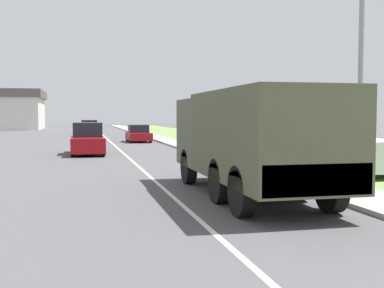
# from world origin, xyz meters

# --- Properties ---
(ground_plane) EXTENTS (180.00, 180.00, 0.00)m
(ground_plane) POSITION_xyz_m (0.00, 40.00, 0.00)
(ground_plane) COLOR #4C4C4F
(lane_centre_stripe) EXTENTS (0.12, 120.00, 0.00)m
(lane_centre_stripe) POSITION_xyz_m (0.00, 40.00, 0.00)
(lane_centre_stripe) COLOR silver
(lane_centre_stripe) RESTS_ON ground
(sidewalk_right) EXTENTS (1.80, 120.00, 0.12)m
(sidewalk_right) POSITION_xyz_m (4.50, 40.00, 0.06)
(sidewalk_right) COLOR #9E9B93
(sidewalk_right) RESTS_ON ground
(grass_strip_right) EXTENTS (7.00, 120.00, 0.02)m
(grass_strip_right) POSITION_xyz_m (8.90, 40.00, 0.01)
(grass_strip_right) COLOR #6B9347
(grass_strip_right) RESTS_ON ground
(military_truck) EXTENTS (2.33, 7.52, 2.69)m
(military_truck) POSITION_xyz_m (1.94, 12.20, 1.55)
(military_truck) COLOR #474C38
(military_truck) RESTS_ON ground
(car_nearest_ahead) EXTENTS (1.72, 4.65, 1.71)m
(car_nearest_ahead) POSITION_xyz_m (-1.94, 27.07, 0.76)
(car_nearest_ahead) COLOR maroon
(car_nearest_ahead) RESTS_ON ground
(car_second_ahead) EXTENTS (1.72, 4.05, 1.36)m
(car_second_ahead) POSITION_xyz_m (2.15, 38.44, 0.62)
(car_second_ahead) COLOR maroon
(car_second_ahead) RESTS_ON ground
(car_third_ahead) EXTENTS (1.86, 4.17, 1.60)m
(car_third_ahead) POSITION_xyz_m (-1.41, 53.12, 0.72)
(car_third_ahead) COLOR maroon
(car_third_ahead) RESTS_ON ground
(pickup_truck) EXTENTS (1.91, 5.58, 1.82)m
(pickup_truck) POSITION_xyz_m (7.38, 16.79, 0.88)
(pickup_truck) COLOR silver
(pickup_truck) RESTS_ON grass_strip_right
(lamp_post) EXTENTS (1.69, 0.24, 6.52)m
(lamp_post) POSITION_xyz_m (4.53, 11.66, 4.04)
(lamp_post) COLOR gray
(lamp_post) RESTS_ON sidewalk_right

